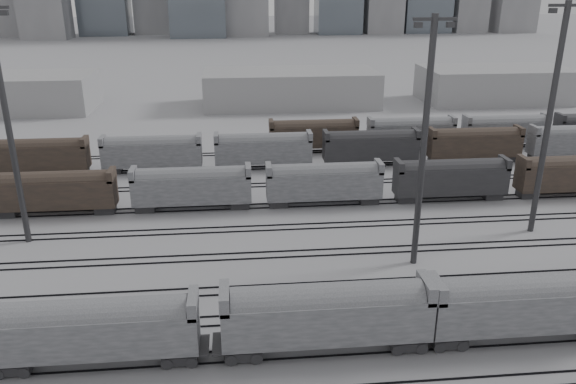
{
  "coord_description": "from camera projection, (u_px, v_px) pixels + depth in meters",
  "views": [
    {
      "loc": [
        -3.32,
        -35.78,
        27.64
      ],
      "look_at": [
        2.74,
        26.43,
        4.0
      ],
      "focal_mm": 35.0,
      "sensor_mm": 36.0,
      "label": 1
    }
  ],
  "objects": [
    {
      "name": "ground",
      "position": [
        286.0,
        362.0,
        43.39
      ],
      "size": [
        900.0,
        900.0,
        0.0
      ],
      "primitive_type": "plane",
      "color": "#A9A9AE",
      "rests_on": "ground"
    },
    {
      "name": "tracks",
      "position": [
        270.0,
        257.0,
        59.65
      ],
      "size": [
        220.0,
        71.5,
        0.16
      ],
      "color": "black",
      "rests_on": "ground"
    },
    {
      "name": "hopper_car_a",
      "position": [
        94.0,
        327.0,
        41.81
      ],
      "size": [
        15.46,
        3.07,
        5.53
      ],
      "color": "#28272A",
      "rests_on": "ground"
    },
    {
      "name": "hopper_car_b",
      "position": [
        327.0,
        312.0,
        43.33
      ],
      "size": [
        16.37,
        3.25,
        5.86
      ],
      "color": "#28272A",
      "rests_on": "ground"
    },
    {
      "name": "hopper_car_c",
      "position": [
        527.0,
        302.0,
        44.84
      ],
      "size": [
        16.04,
        3.19,
        5.73
      ],
      "color": "#28272A",
      "rests_on": "ground"
    },
    {
      "name": "light_mast_b",
      "position": [
        8.0,
        123.0,
        58.61
      ],
      "size": [
        4.11,
        0.66,
        25.69
      ],
      "color": "#343436",
      "rests_on": "ground"
    },
    {
      "name": "light_mast_c",
      "position": [
        424.0,
        140.0,
        53.96
      ],
      "size": [
        3.98,
        0.64,
        24.9
      ],
      "color": "#343436",
      "rests_on": "ground"
    },
    {
      "name": "light_mast_d",
      "position": [
        549.0,
        117.0,
        61.25
      ],
      "size": [
        4.12,
        0.66,
        25.77
      ],
      "color": "#343436",
      "rests_on": "ground"
    },
    {
      "name": "bg_string_near",
      "position": [
        324.0,
        184.0,
        72.91
      ],
      "size": [
        151.0,
        3.0,
        5.6
      ],
      "color": "gray",
      "rests_on": "ground"
    },
    {
      "name": "bg_string_mid",
      "position": [
        371.0,
        148.0,
        88.72
      ],
      "size": [
        151.0,
        3.0,
        5.6
      ],
      "color": "#28272A",
      "rests_on": "ground"
    },
    {
      "name": "bg_string_far",
      "position": [
        458.0,
        132.0,
        97.75
      ],
      "size": [
        66.0,
        3.0,
        5.6
      ],
      "color": "#47382D",
      "rests_on": "ground"
    },
    {
      "name": "warehouse_mid",
      "position": [
        290.0,
        88.0,
        131.32
      ],
      "size": [
        40.0,
        18.0,
        8.0
      ],
      "primitive_type": "cube",
      "color": "#A3A3A5",
      "rests_on": "ground"
    },
    {
      "name": "warehouse_right",
      "position": [
        495.0,
        84.0,
        135.86
      ],
      "size": [
        35.0,
        18.0,
        8.0
      ],
      "primitive_type": "cube",
      "color": "#A3A3A5",
      "rests_on": "ground"
    }
  ]
}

